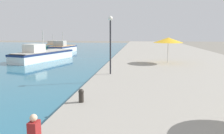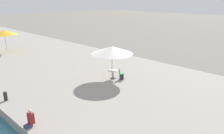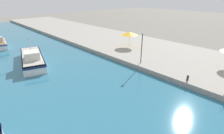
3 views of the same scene
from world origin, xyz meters
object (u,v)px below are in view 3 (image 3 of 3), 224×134
Objects in this scene: lamppost at (142,42)px; mooring_bollard at (188,78)px; fishing_boat_mid at (32,58)px; cafe_umbrella_white at (130,33)px.

mooring_bollard is at bearing -93.51° from lamppost.
fishing_boat_mid is 16.80m from lamppost.
lamppost is (11.25, -12.15, 2.88)m from fishing_boat_mid.
fishing_boat_mid is 22.24m from mooring_bollard.
mooring_bollard is at bearing -111.88° from cafe_umbrella_white.
fishing_boat_mid is 17.48m from cafe_umbrella_white.
lamppost is at bearing 86.49° from mooring_bollard.
fishing_boat_mid is at bearing 119.06° from mooring_bollard.
cafe_umbrella_white is at bearing 68.12° from mooring_bollard.
lamppost is (0.45, 7.29, 2.74)m from mooring_bollard.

